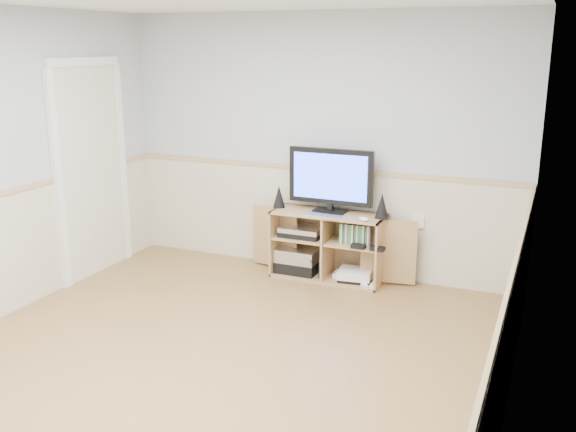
# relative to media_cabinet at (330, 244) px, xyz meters

# --- Properties ---
(room) EXTENTS (4.04, 4.54, 2.54)m
(room) POSITION_rel_media_cabinet_xyz_m (-0.25, -1.95, 0.88)
(room) COLOR #A37E48
(room) RESTS_ON ground
(media_cabinet) EXTENTS (1.67, 0.40, 0.65)m
(media_cabinet) POSITION_rel_media_cabinet_xyz_m (0.00, 0.00, 0.00)
(media_cabinet) COLOR tan
(media_cabinet) RESTS_ON floor
(monitor) EXTENTS (0.82, 0.18, 0.61)m
(monitor) POSITION_rel_media_cabinet_xyz_m (0.00, -0.00, 0.65)
(monitor) COLOR black
(monitor) RESTS_ON media_cabinet
(speaker_left) EXTENTS (0.12, 0.12, 0.22)m
(speaker_left) POSITION_rel_media_cabinet_xyz_m (-0.52, -0.03, 0.43)
(speaker_left) COLOR black
(speaker_left) RESTS_ON media_cabinet
(speaker_right) EXTENTS (0.13, 0.13, 0.23)m
(speaker_right) POSITION_rel_media_cabinet_xyz_m (0.51, -0.03, 0.44)
(speaker_right) COLOR black
(speaker_right) RESTS_ON media_cabinet
(keyboard) EXTENTS (0.34, 0.17, 0.01)m
(keyboard) POSITION_rel_media_cabinet_xyz_m (0.01, -0.19, 0.32)
(keyboard) COLOR silver
(keyboard) RESTS_ON media_cabinet
(mouse) EXTENTS (0.11, 0.08, 0.04)m
(mouse) POSITION_rel_media_cabinet_xyz_m (0.39, -0.19, 0.34)
(mouse) COLOR white
(mouse) RESTS_ON media_cabinet
(av_components) EXTENTS (0.50, 0.30, 0.47)m
(av_components) POSITION_rel_media_cabinet_xyz_m (-0.29, -0.05, -0.11)
(av_components) COLOR black
(av_components) RESTS_ON media_cabinet
(game_consoles) EXTENTS (0.46, 0.30, 0.11)m
(game_consoles) POSITION_rel_media_cabinet_xyz_m (0.28, -0.06, -0.26)
(game_consoles) COLOR white
(game_consoles) RESTS_ON media_cabinet
(game_cases) EXTENTS (0.30, 0.13, 0.19)m
(game_cases) POSITION_rel_media_cabinet_xyz_m (0.29, -0.07, 0.15)
(game_cases) COLOR #3F8C3F
(game_cases) RESTS_ON media_cabinet
(wall_outlet) EXTENTS (0.12, 0.03, 0.12)m
(wall_outlet) POSITION_rel_media_cabinet_xyz_m (0.81, 0.16, 0.27)
(wall_outlet) COLOR white
(wall_outlet) RESTS_ON wall_back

